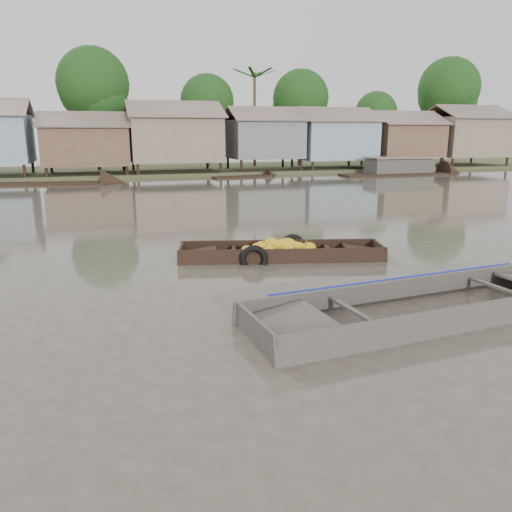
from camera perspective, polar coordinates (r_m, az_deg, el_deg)
name	(u,v)px	position (r m, az deg, el deg)	size (l,w,h in m)	color
ground	(270,300)	(9.81, 1.63, -5.03)	(120.00, 120.00, 0.00)	#474036
riverbank	(177,133)	(41.08, -9.07, 13.71)	(120.00, 12.47, 10.22)	#384723
banana_boat	(278,253)	(12.99, 2.57, 0.39)	(5.43, 2.50, 0.75)	black
viewer_boat	(432,311)	(9.63, 19.45, -5.93)	(7.18, 2.45, 0.57)	#3D3933
distant_boats	(312,175)	(36.03, 6.43, 9.21)	(47.24, 14.00, 1.38)	black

